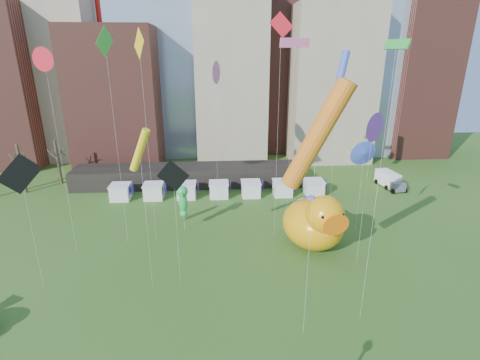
{
  "coord_description": "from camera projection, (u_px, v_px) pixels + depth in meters",
  "views": [
    {
      "loc": [
        0.68,
        -16.46,
        21.15
      ],
      "look_at": [
        2.47,
        9.53,
        12.0
      ],
      "focal_mm": 27.0,
      "sensor_mm": 36.0,
      "label": 1
    }
  ],
  "objects": [
    {
      "name": "skyline",
      "position": [
        221.0,
        52.0,
        72.97
      ],
      "size": [
        101.0,
        23.0,
        68.0
      ],
      "color": "brown",
      "rests_on": "ground"
    },
    {
      "name": "pavilion",
      "position": [
        189.0,
        175.0,
        61.2
      ],
      "size": [
        38.0,
        6.0,
        3.2
      ],
      "primitive_type": "cube",
      "color": "black",
      "rests_on": "ground"
    },
    {
      "name": "vendor_tents",
      "position": [
        219.0,
        190.0,
        56.04
      ],
      "size": [
        33.24,
        2.8,
        2.4
      ],
      "color": "white",
      "rests_on": "ground"
    },
    {
      "name": "bare_trees",
      "position": [
        22.0,
        168.0,
        57.33
      ],
      "size": [
        8.44,
        6.44,
        8.5
      ],
      "color": "#382B21",
      "rests_on": "ground"
    },
    {
      "name": "big_duck",
      "position": [
        315.0,
        222.0,
        40.56
      ],
      "size": [
        8.26,
        9.87,
        7.07
      ],
      "rotation": [
        0.0,
        0.0,
        0.22
      ],
      "color": "orange",
      "rests_on": "ground"
    },
    {
      "name": "small_duck",
      "position": [
        307.0,
        207.0,
        48.54
      ],
      "size": [
        4.24,
        4.86,
        3.42
      ],
      "rotation": [
        0.0,
        0.0,
        0.31
      ],
      "color": "white",
      "rests_on": "ground"
    },
    {
      "name": "seahorse_green",
      "position": [
        183.0,
        199.0,
        44.21
      ],
      "size": [
        1.49,
        1.82,
        6.01
      ],
      "rotation": [
        0.0,
        0.0,
        -0.08
      ],
      "color": "silver",
      "rests_on": "ground"
    },
    {
      "name": "seahorse_purple",
      "position": [
        311.0,
        208.0,
        41.82
      ],
      "size": [
        1.51,
        1.78,
        5.82
      ],
      "rotation": [
        0.0,
        0.0,
        -0.18
      ],
      "color": "silver",
      "rests_on": "ground"
    },
    {
      "name": "box_truck",
      "position": [
        389.0,
        180.0,
        60.05
      ],
      "size": [
        2.97,
        6.1,
        2.49
      ],
      "rotation": [
        0.0,
        0.0,
        0.14
      ],
      "color": "white",
      "rests_on": "ground"
    },
    {
      "name": "kite_0",
      "position": [
        44.0,
        60.0,
        33.68
      ],
      "size": [
        1.98,
        1.5,
        21.76
      ],
      "color": "silver",
      "rests_on": "ground"
    },
    {
      "name": "kite_1",
      "position": [
        295.0,
        44.0,
        41.85
      ],
      "size": [
        3.5,
        0.59,
        22.87
      ],
      "color": "silver",
      "rests_on": "ground"
    },
    {
      "name": "kite_2",
      "position": [
        20.0,
        175.0,
        31.13
      ],
      "size": [
        3.21,
        1.76,
        13.14
      ],
      "color": "silver",
      "rests_on": "ground"
    },
    {
      "name": "kite_3",
      "position": [
        396.0,
        50.0,
        23.45
      ],
      "size": [
        0.96,
        2.05,
        22.03
      ],
      "color": "silver",
      "rests_on": "ground"
    },
    {
      "name": "kite_4",
      "position": [
        140.0,
        150.0,
        30.56
      ],
      "size": [
        2.37,
        1.57,
        15.37
      ],
      "color": "silver",
      "rests_on": "ground"
    },
    {
      "name": "kite_5",
      "position": [
        364.0,
        153.0,
        42.36
      ],
      "size": [
        2.69,
        1.51,
        11.47
      ],
      "color": "silver",
      "rests_on": "ground"
    },
    {
      "name": "kite_6",
      "position": [
        317.0,
        136.0,
        23.56
      ],
      "size": [
        4.64,
        2.64,
        19.87
      ],
      "color": "silver",
      "rests_on": "ground"
    },
    {
      "name": "kite_7",
      "position": [
        373.0,
        127.0,
        33.71
      ],
      "size": [
        2.17,
        2.16,
        16.01
      ],
      "color": "silver",
      "rests_on": "ground"
    },
    {
      "name": "kite_8",
      "position": [
        281.0,
        33.0,
        36.35
      ],
      "size": [
        2.47,
        0.12,
        25.11
      ],
      "color": "silver",
      "rests_on": "ground"
    },
    {
      "name": "kite_9",
      "position": [
        215.0,
        73.0,
        48.18
      ],
      "size": [
        1.08,
        2.97,
        20.25
      ],
      "color": "silver",
      "rests_on": "ground"
    },
    {
      "name": "kite_10",
      "position": [
        173.0,
        177.0,
        31.76
      ],
      "size": [
        2.74,
        1.26,
        12.48
      ],
      "color": "silver",
      "rests_on": "ground"
    },
    {
      "name": "kite_11",
      "position": [
        105.0,
        47.0,
        35.73
      ],
      "size": [
        1.0,
        2.86,
        23.77
      ],
      "color": "silver",
      "rests_on": "ground"
    },
    {
      "name": "kite_12",
      "position": [
        139.0,
        48.0,
        35.99
      ],
      "size": [
        1.51,
        2.65,
        23.61
      ],
      "color": "silver",
      "rests_on": "ground"
    },
    {
      "name": "kite_13",
      "position": [
        341.0,
        74.0,
        45.54
      ],
      "size": [
        2.86,
        3.29,
        21.62
      ],
      "color": "silver",
      "rests_on": "ground"
    }
  ]
}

